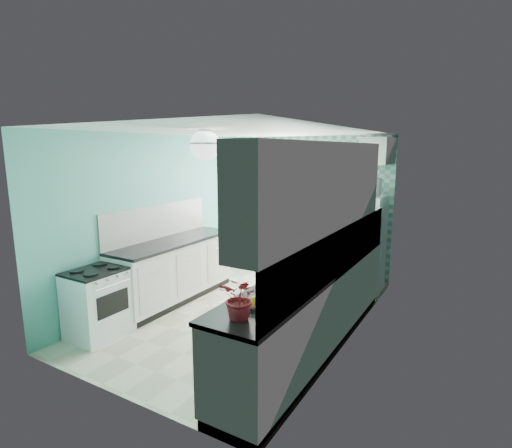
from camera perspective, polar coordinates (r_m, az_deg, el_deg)
The scene contains 26 objects.
floor at distance 5.75m, azimuth -1.73°, elevation -12.79°, with size 3.00×4.40×0.02m, color beige.
ceiling at distance 5.28m, azimuth -1.89°, elevation 13.17°, with size 3.00×4.40×0.02m, color white.
wall_back at distance 7.32m, azimuth 7.45°, elevation 2.49°, with size 3.00×0.02×2.50m, color #57B2A2.
wall_front at distance 3.75m, azimuth -20.18°, elevation -5.95°, with size 3.00×0.02×2.50m, color #57B2A2.
wall_left at distance 6.30m, azimuth -13.52°, elevation 0.96°, with size 0.02×4.40×2.50m, color #57B2A2.
wall_right at distance 4.76m, azimuth 13.78°, elevation -2.12°, with size 0.02×4.40×2.50m, color #57B2A2.
accent_wall at distance 7.30m, azimuth 7.38°, elevation 2.47°, with size 3.00×0.01×2.50m, color #63BFA2.
window at distance 7.38m, azimuth 4.84°, elevation 4.96°, with size 1.04×0.05×1.44m.
backsplash_right at distance 4.41m, azimuth 11.97°, elevation -3.80°, with size 0.02×3.60×0.51m, color white.
backsplash_left at distance 6.24m, azimuth -13.83°, elevation 0.35°, with size 0.02×2.15×0.51m, color white.
upper_cabinets_right at distance 4.15m, azimuth 9.45°, elevation 5.29°, with size 0.33×3.20×0.90m, color white.
upper_cabinet_fridge at distance 6.47m, azimuth 17.12°, elevation 9.95°, with size 0.40×0.74×0.40m, color white.
ceiling_light at distance 4.62m, azimuth -7.27°, elevation 11.13°, with size 0.34×0.34×0.35m.
base_cabinets_right at distance 4.74m, azimuth 8.24°, elevation -12.15°, with size 0.60×3.60×0.90m, color white.
countertop_right at distance 4.58m, azimuth 8.22°, elevation -6.69°, with size 0.63×3.60×0.04m, color black.
base_cabinets_left at distance 6.22m, azimuth -11.60°, elevation -6.66°, with size 0.60×2.15×0.90m, color white.
countertop_left at distance 6.09m, azimuth -11.66°, elevation -2.45°, with size 0.63×2.15×0.04m, color black.
fridge at distance 6.64m, azimuth 14.72°, elevation -2.75°, with size 0.68×0.68×1.56m.
stove at distance 5.34m, azimuth -21.64°, elevation -10.30°, with size 0.55×0.69×0.83m.
sink at distance 5.27m, azimuth 11.60°, elevation -4.37°, with size 0.48×0.40×0.53m.
rug at distance 6.46m, azimuth 4.79°, elevation -9.95°, with size 0.75×1.07×0.02m, color maroon.
dish_towel at distance 5.83m, azimuth 9.65°, elevation -7.47°, with size 0.01×0.22×0.33m, color #4EA890.
fruit_bowl at distance 3.49m, azimuth 0.42°, elevation -11.40°, with size 0.24×0.24×0.06m, color white.
potted_plant at distance 3.20m, azimuth -2.16°, elevation -10.51°, with size 0.33×0.28×0.36m, color #B11A36.
soap_bottle at distance 5.56m, azimuth 13.26°, elevation -2.63°, with size 0.08×0.08×0.18m, color #8EAFC2.
microwave at distance 6.49m, azimuth 15.10°, elevation 5.13°, with size 0.49×0.34×0.27m, color white.
Camera 1 is at (2.81, -4.47, 2.28)m, focal length 28.00 mm.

